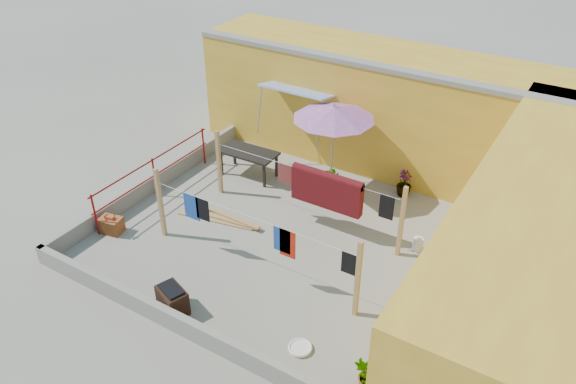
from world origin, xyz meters
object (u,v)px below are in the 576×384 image
at_px(green_hose, 463,246).
at_px(plant_back_a, 331,178).
at_px(brazier, 173,300).
at_px(water_jug_b, 418,244).
at_px(outdoor_table, 248,154).
at_px(brick_stack, 111,225).
at_px(water_jug_a, 449,233).
at_px(white_basin, 300,348).
at_px(patio_umbrella, 334,113).

height_order(green_hose, plant_back_a, plant_back_a).
bearing_deg(green_hose, brazier, -130.77).
bearing_deg(water_jug_b, green_hose, 35.75).
bearing_deg(outdoor_table, brick_stack, -108.17).
bearing_deg(outdoor_table, plant_back_a, 12.50).
relative_size(green_hose, plant_back_a, 0.80).
xyz_separation_m(brazier, water_jug_b, (3.46, 4.39, -0.12)).
bearing_deg(water_jug_a, outdoor_table, -179.36).
bearing_deg(brick_stack, plant_back_a, 50.92).
height_order(brazier, water_jug_b, brazier).
bearing_deg(outdoor_table, white_basin, -46.66).
xyz_separation_m(patio_umbrella, water_jug_b, (2.90, -1.22, -2.08)).
bearing_deg(water_jug_b, patio_umbrella, 157.13).
bearing_deg(white_basin, brazier, -170.58).
relative_size(brazier, green_hose, 1.32).
bearing_deg(green_hose, plant_back_a, 170.86).
relative_size(brick_stack, water_jug_b, 1.58).
xyz_separation_m(outdoor_table, white_basin, (4.41, -4.68, -0.64)).
bearing_deg(brazier, water_jug_b, 51.80).
xyz_separation_m(water_jug_a, plant_back_a, (-3.38, 0.45, 0.20)).
bearing_deg(water_jug_b, white_basin, -101.23).
height_order(patio_umbrella, brazier, patio_umbrella).
bearing_deg(water_jug_a, brazier, -127.19).
relative_size(brick_stack, water_jug_a, 1.68).
distance_m(brazier, water_jug_b, 5.59).
xyz_separation_m(outdoor_table, brick_stack, (-1.28, -3.89, -0.48)).
distance_m(water_jug_b, plant_back_a, 3.16).
xyz_separation_m(outdoor_table, brazier, (1.74, -5.12, -0.40)).
distance_m(brazier, plant_back_a, 5.66).
xyz_separation_m(brick_stack, brazier, (3.02, -1.23, 0.09)).
xyz_separation_m(white_basin, green_hose, (1.66, 4.58, -0.00)).
bearing_deg(plant_back_a, brazier, -95.65).
distance_m(brazier, green_hose, 6.64).
distance_m(patio_umbrella, water_jug_a, 4.00).
distance_m(white_basin, water_jug_b, 4.03).
height_order(patio_umbrella, green_hose, patio_umbrella).
relative_size(patio_umbrella, plant_back_a, 3.54).
bearing_deg(water_jug_b, outdoor_table, 172.03).
relative_size(brazier, plant_back_a, 1.06).
bearing_deg(water_jug_a, white_basin, -104.91).
bearing_deg(white_basin, water_jug_b, 78.77).
height_order(outdoor_table, plant_back_a, outdoor_table).
height_order(brick_stack, white_basin, brick_stack).
distance_m(patio_umbrella, plant_back_a, 1.89).
xyz_separation_m(patio_umbrella, brazier, (-0.55, -5.62, -1.96)).
bearing_deg(patio_umbrella, water_jug_a, -7.29).
height_order(brazier, white_basin, brazier).
bearing_deg(white_basin, plant_back_a, 112.18).
distance_m(outdoor_table, brazier, 5.42).
distance_m(outdoor_table, white_basin, 6.46).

